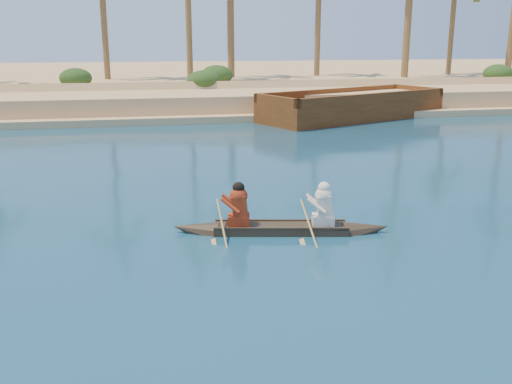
{
  "coord_description": "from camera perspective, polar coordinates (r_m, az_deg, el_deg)",
  "views": [
    {
      "loc": [
        -5.55,
        -7.77,
        4.35
      ],
      "look_at": [
        -2.89,
        5.24,
        0.77
      ],
      "focal_mm": 40.0,
      "sensor_mm": 36.0,
      "label": 1
    }
  ],
  "objects": [
    {
      "name": "ground",
      "position": [
        10.49,
        22.09,
        -10.6
      ],
      "size": [
        160.0,
        160.0,
        0.0
      ],
      "primitive_type": "plane",
      "color": "#0B374A",
      "rests_on": "ground"
    },
    {
      "name": "canoe",
      "position": [
        13.19,
        2.5,
        -2.96
      ],
      "size": [
        5.05,
        1.65,
        1.38
      ],
      "rotation": [
        0.0,
        0.0,
        -0.2
      ],
      "color": "#342D1C",
      "rests_on": "ground"
    },
    {
      "name": "sandy_embankment",
      "position": [
        55.07,
        -5.87,
        11.04
      ],
      "size": [
        150.0,
        51.0,
        1.5
      ],
      "color": "tan",
      "rests_on": "ground"
    },
    {
      "name": "shrub_cluster",
      "position": [
        39.78,
        -3.57,
        10.53
      ],
      "size": [
        100.0,
        6.0,
        2.4
      ],
      "primitive_type": null,
      "color": "#1E3413",
      "rests_on": "ground"
    },
    {
      "name": "barge_mid",
      "position": [
        32.63,
        9.64,
        8.36
      ],
      "size": [
        11.5,
        7.72,
        1.83
      ],
      "rotation": [
        0.0,
        0.0,
        0.41
      ],
      "color": "brown",
      "rests_on": "ground"
    }
  ]
}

